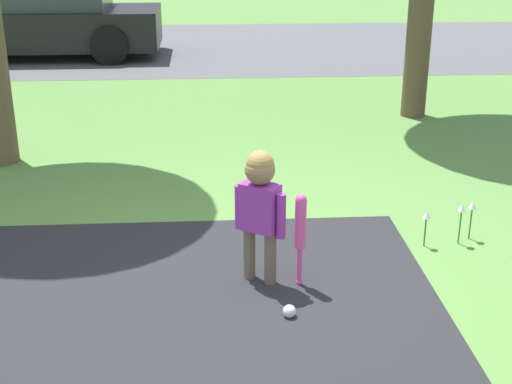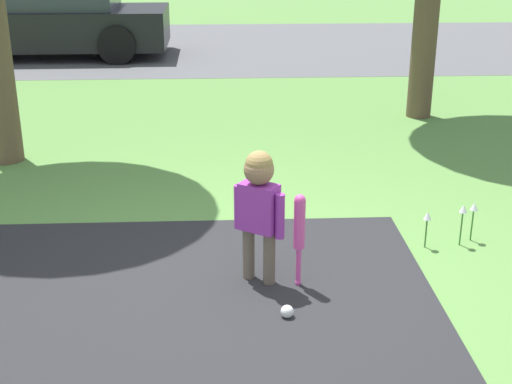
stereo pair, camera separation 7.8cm
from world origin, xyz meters
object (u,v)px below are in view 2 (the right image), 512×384
object	(u,v)px
baseball_bat	(299,227)
parked_car	(51,20)
sports_ball	(287,311)
child	(259,199)

from	to	relation	value
baseball_bat	parked_car	xyz separation A→B (m)	(-3.52, 8.80, 0.20)
sports_ball	baseball_bat	bearing A→B (deg)	74.86
parked_car	sports_ball	bearing A→B (deg)	109.94
child	parked_car	world-z (taller)	parked_car
sports_ball	parked_car	xyz separation A→B (m)	(-3.41, 9.22, 0.59)
child	sports_ball	world-z (taller)	child
sports_ball	parked_car	bearing A→B (deg)	110.31
baseball_bat	child	bearing A→B (deg)	163.59
child	sports_ball	size ratio (longest dim) A/B	11.34
sports_ball	parked_car	world-z (taller)	parked_car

